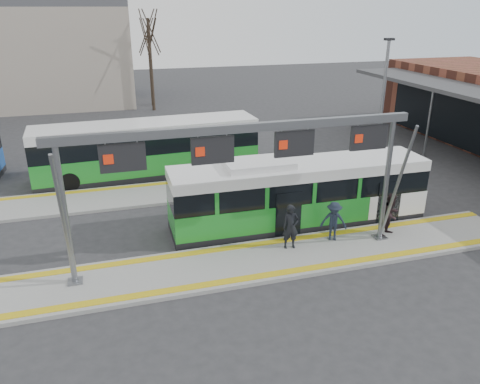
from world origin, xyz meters
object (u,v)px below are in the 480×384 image
object	(u,v)px
passenger_b	(391,214)
passenger_c	(334,221)
gantry	(245,153)
passenger_a	(291,227)
hero_bus	(298,194)

from	to	relation	value
passenger_b	passenger_c	world-z (taller)	passenger_b
gantry	passenger_a	distance (m)	3.80
passenger_a	passenger_b	world-z (taller)	passenger_b
hero_bus	passenger_b	world-z (taller)	hero_bus
hero_bus	passenger_c	bearing A→B (deg)	-72.07
passenger_a	passenger_c	size ratio (longest dim) A/B	1.09
passenger_a	hero_bus	bearing A→B (deg)	67.77
gantry	passenger_c	xyz separation A→B (m)	(3.89, 0.44, -3.32)
gantry	hero_bus	bearing A→B (deg)	38.65
hero_bus	passenger_a	world-z (taller)	hero_bus
hero_bus	passenger_c	world-z (taller)	hero_bus
passenger_b	passenger_c	distance (m)	2.50
passenger_c	gantry	bearing A→B (deg)	-147.74
gantry	passenger_c	world-z (taller)	gantry
passenger_a	passenger_b	xyz separation A→B (m)	(4.41, -0.09, 0.00)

